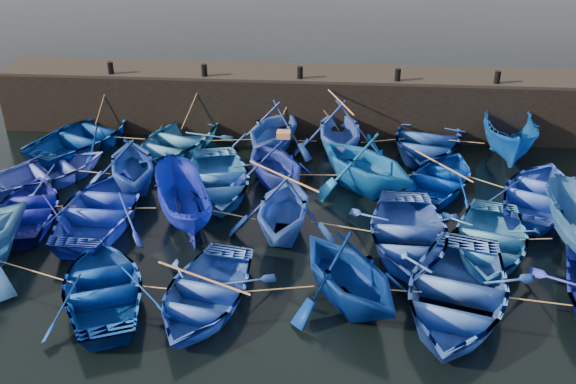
# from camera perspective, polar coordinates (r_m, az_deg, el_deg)

# --- Properties ---
(ground) EXTENTS (120.00, 120.00, 0.00)m
(ground) POSITION_cam_1_polar(r_m,az_deg,el_deg) (19.49, -0.73, -6.28)
(ground) COLOR black
(ground) RESTS_ON ground
(quay_wall) EXTENTS (26.00, 2.50, 2.50)m
(quay_wall) POSITION_cam_1_polar(r_m,az_deg,el_deg) (28.27, 1.16, 8.01)
(quay_wall) COLOR black
(quay_wall) RESTS_ON ground
(quay_top) EXTENTS (26.00, 2.50, 0.12)m
(quay_top) POSITION_cam_1_polar(r_m,az_deg,el_deg) (27.84, 1.18, 10.54)
(quay_top) COLOR black
(quay_top) RESTS_ON quay_wall
(bollard_0) EXTENTS (0.24, 0.24, 0.50)m
(bollard_0) POSITION_cam_1_polar(r_m,az_deg,el_deg) (28.48, -15.50, 10.59)
(bollard_0) COLOR black
(bollard_0) RESTS_ON quay_top
(bollard_1) EXTENTS (0.24, 0.24, 0.50)m
(bollard_1) POSITION_cam_1_polar(r_m,az_deg,el_deg) (27.41, -7.45, 10.70)
(bollard_1) COLOR black
(bollard_1) RESTS_ON quay_top
(bollard_2) EXTENTS (0.24, 0.24, 0.50)m
(bollard_2) POSITION_cam_1_polar(r_m,az_deg,el_deg) (26.89, 1.08, 10.59)
(bollard_2) COLOR black
(bollard_2) RESTS_ON quay_top
(bollard_3) EXTENTS (0.24, 0.24, 0.50)m
(bollard_3) POSITION_cam_1_polar(r_m,az_deg,el_deg) (26.97, 9.73, 10.24)
(bollard_3) COLOR black
(bollard_3) RESTS_ON quay_top
(bollard_4) EXTENTS (0.24, 0.24, 0.50)m
(bollard_4) POSITION_cam_1_polar(r_m,az_deg,el_deg) (27.63, 18.12, 9.68)
(bollard_4) COLOR black
(bollard_4) RESTS_ON quay_top
(boat_0) EXTENTS (5.66, 6.41, 1.10)m
(boat_0) POSITION_cam_1_polar(r_m,az_deg,el_deg) (27.85, -17.55, 4.79)
(boat_0) COLOR navy
(boat_0) RESTS_ON ground
(boat_1) EXTENTS (5.09, 6.00, 1.06)m
(boat_1) POSITION_cam_1_polar(r_m,az_deg,el_deg) (26.55, -10.02, 4.50)
(boat_1) COLOR #215F96
(boat_1) RESTS_ON ground
(boat_2) EXTENTS (4.54, 4.92, 2.15)m
(boat_2) POSITION_cam_1_polar(r_m,az_deg,el_deg) (25.97, -1.30, 5.70)
(boat_2) COLOR #2146A1
(boat_2) RESTS_ON ground
(boat_3) EXTENTS (3.86, 4.42, 2.24)m
(boat_3) POSITION_cam_1_polar(r_m,az_deg,el_deg) (25.87, 4.58, 5.62)
(boat_3) COLOR blue
(boat_3) RESTS_ON ground
(boat_4) EXTENTS (5.19, 6.42, 1.18)m
(boat_4) POSITION_cam_1_polar(r_m,az_deg,el_deg) (26.82, 12.22, 4.67)
(boat_4) COLOR navy
(boat_4) RESTS_ON ground
(boat_5) EXTENTS (2.46, 5.29, 1.98)m
(boat_5) POSITION_cam_1_polar(r_m,az_deg,el_deg) (27.10, 19.06, 4.89)
(boat_5) COLOR #053F9C
(boat_5) RESTS_ON ground
(boat_6) EXTENTS (5.44, 5.46, 0.93)m
(boat_6) POSITION_cam_1_polar(r_m,az_deg,el_deg) (25.40, -20.55, 1.74)
(boat_6) COLOR blue
(boat_6) RESTS_ON ground
(boat_7) EXTENTS (4.52, 4.87, 2.09)m
(boat_7) POSITION_cam_1_polar(r_m,az_deg,el_deg) (23.79, -13.67, 2.57)
(boat_7) COLOR #183B97
(boat_7) RESTS_ON ground
(boat_8) EXTENTS (4.63, 5.70, 1.04)m
(boat_8) POSITION_cam_1_polar(r_m,az_deg,el_deg) (23.21, -6.35, 1.12)
(boat_8) COLOR #1E58A3
(boat_8) RESTS_ON ground
(boat_9) EXTENTS (4.77, 4.96, 2.01)m
(boat_9) POSITION_cam_1_polar(r_m,az_deg,el_deg) (23.20, -1.13, 2.62)
(boat_9) COLOR navy
(boat_9) RESTS_ON ground
(boat_10) EXTENTS (5.83, 5.83, 2.33)m
(boat_10) POSITION_cam_1_polar(r_m,az_deg,el_deg) (23.14, 6.89, 2.78)
(boat_10) COLOR #0853A9
(boat_10) RESTS_ON ground
(boat_11) EXTENTS (4.70, 5.27, 0.90)m
(boat_11) POSITION_cam_1_polar(r_m,az_deg,el_deg) (24.01, 13.50, 1.25)
(boat_11) COLOR #002EA0
(boat_11) RESTS_ON ground
(boat_12) EXTENTS (5.23, 5.91, 1.01)m
(boat_12) POSITION_cam_1_polar(r_m,az_deg,el_deg) (23.86, 21.49, -0.07)
(boat_12) COLOR blue
(boat_12) RESTS_ON ground
(boat_13) EXTENTS (3.95, 4.87, 0.89)m
(boat_13) POSITION_cam_1_polar(r_m,az_deg,el_deg) (23.08, -22.00, -1.33)
(boat_13) COLOR navy
(boat_13) RESTS_ON ground
(boat_14) EXTENTS (3.79, 5.26, 1.08)m
(boat_14) POSITION_cam_1_polar(r_m,az_deg,el_deg) (22.12, -16.19, -1.32)
(boat_14) COLOR #162EB3
(boat_14) RESTS_ON ground
(boat_15) EXTENTS (3.12, 4.48, 1.62)m
(boat_15) POSITION_cam_1_polar(r_m,az_deg,el_deg) (21.28, -9.37, -0.89)
(boat_15) COLOR #091891
(boat_15) RESTS_ON ground
(boat_16) EXTENTS (3.71, 4.23, 2.11)m
(boat_16) POSITION_cam_1_polar(r_m,az_deg,el_deg) (20.24, -0.42, -1.31)
(boat_16) COLOR blue
(boat_16) RESTS_ON ground
(boat_17) EXTENTS (3.85, 5.29, 1.08)m
(boat_17) POSITION_cam_1_polar(r_m,az_deg,el_deg) (20.16, 10.58, -3.69)
(boat_17) COLOR #203F9B
(boat_17) RESTS_ON ground
(boat_18) EXTENTS (4.40, 5.38, 0.98)m
(boat_18) POSITION_cam_1_polar(r_m,az_deg,el_deg) (20.57, 17.49, -4.10)
(boat_18) COLOR #2061A0
(boat_18) RESTS_ON ground
(boat_21) EXTENTS (4.79, 5.52, 0.96)m
(boat_21) POSITION_cam_1_polar(r_m,az_deg,el_deg) (18.43, -16.07, -8.03)
(boat_21) COLOR navy
(boat_21) RESTS_ON ground
(boat_22) EXTENTS (4.02, 5.06, 0.94)m
(boat_22) POSITION_cam_1_polar(r_m,az_deg,el_deg) (17.64, -7.47, -8.89)
(boat_22) COLOR #1D40A5
(boat_22) RESTS_ON ground
(boat_23) EXTENTS (5.24, 5.40, 2.17)m
(boat_23) POSITION_cam_1_polar(r_m,az_deg,el_deg) (17.30, 5.37, -7.06)
(boat_23) COLOR navy
(boat_23) RESTS_ON ground
(boat_24) EXTENTS (5.44, 6.55, 1.17)m
(boat_24) POSITION_cam_1_polar(r_m,az_deg,el_deg) (17.88, 14.69, -8.65)
(boat_24) COLOR #234AA3
(boat_24) RESTS_ON ground
(wooden_crate) EXTENTS (0.48, 0.40, 0.23)m
(wooden_crate) POSITION_cam_1_polar(r_m,az_deg,el_deg) (22.71, -0.40, 5.14)
(wooden_crate) COLOR #9A6D43
(wooden_crate) RESTS_ON boat_9
(mooring_ropes) EXTENTS (17.24, 11.94, 2.10)m
(mooring_ropes) POSITION_cam_1_polar(r_m,az_deg,el_deg) (23.27, 0.26, 2.33)
(mooring_ropes) COLOR tan
(mooring_ropes) RESTS_ON ground
(loose_oars) EXTENTS (9.57, 12.26, 1.39)m
(loose_oars) POSITION_cam_1_polar(r_m,az_deg,el_deg) (21.30, 3.53, 1.82)
(loose_oars) COLOR #99724C
(loose_oars) RESTS_ON ground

